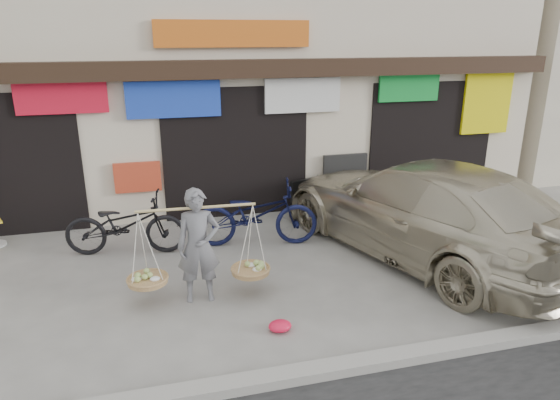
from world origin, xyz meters
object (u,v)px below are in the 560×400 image
object	(u,v)px
bike_0	(125,224)
bike_2	(256,214)
suv	(421,208)
street_vendor	(199,250)

from	to	relation	value
bike_0	bike_2	xyz separation A→B (m)	(2.28, -0.20, 0.04)
bike_2	suv	world-z (taller)	suv
bike_2	suv	size ratio (longest dim) A/B	0.36
bike_2	bike_0	bearing A→B (deg)	95.26
bike_0	bike_2	distance (m)	2.29
street_vendor	suv	size ratio (longest dim) A/B	0.33
street_vendor	bike_0	xyz separation A→B (m)	(-1.09, 1.94, -0.23)
street_vendor	suv	xyz separation A→B (m)	(3.90, 0.67, 0.05)
bike_0	suv	size ratio (longest dim) A/B	0.34
street_vendor	bike_0	size ratio (longest dim) A/B	0.98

